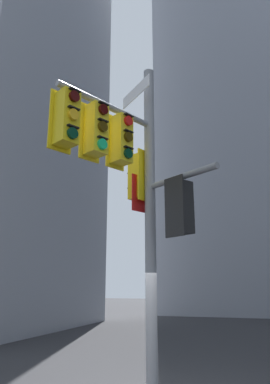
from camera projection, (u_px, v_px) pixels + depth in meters
building_mid_block at (230, 116)px, 36.80m from camera, size 13.04×13.04×38.94m
signal_pole_assembly at (133, 181)px, 7.03m from camera, size 2.79×2.58×7.08m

